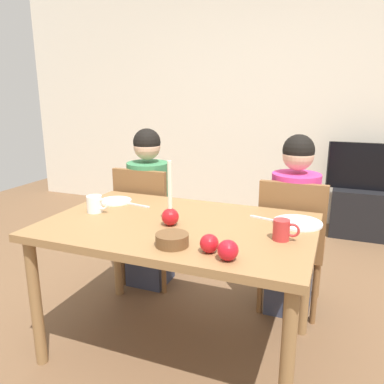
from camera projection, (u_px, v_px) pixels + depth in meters
The scene contains 19 objects.
ground_plane at pixel (179, 346), 2.19m from camera, with size 7.68×7.68×0.00m, color brown.
back_wall at pixel (271, 103), 4.20m from camera, with size 6.40×0.10×2.60m, color beige.
dining_table at pixel (178, 238), 2.02m from camera, with size 1.40×0.90×0.75m.
chair_left at pixel (147, 220), 2.78m from camera, with size 0.40×0.40×0.90m.
chair_right at pixel (292, 239), 2.42m from camera, with size 0.40×0.40×0.90m.
person_left_child at pixel (149, 211), 2.80m from camera, with size 0.30×0.30×1.17m.
person_right_child at pixel (293, 229), 2.43m from camera, with size 0.30×0.30×1.17m.
tv_stand at pixel (364, 213), 3.83m from camera, with size 0.64×0.40×0.48m, color black.
tv at pixel (370, 167), 3.71m from camera, with size 0.79×0.05×0.46m.
candle_centerpiece at pixel (170, 212), 1.95m from camera, with size 0.09×0.09×0.34m.
plate_left at pixel (115, 201), 2.38m from camera, with size 0.20×0.20×0.01m, color white.
plate_right at pixel (298, 223), 1.98m from camera, with size 0.25×0.25×0.01m, color silver.
mug_left at pixel (95, 204), 2.17m from camera, with size 0.13×0.09×0.10m.
mug_right at pixel (282, 230), 1.76m from camera, with size 0.12×0.08×0.10m.
fork_left at pixel (137, 205), 2.30m from camera, with size 0.18×0.01×0.01m, color silver.
fork_right at pixel (266, 219), 2.05m from camera, with size 0.18×0.01×0.01m, color silver.
bowl_walnuts at pixel (172, 240), 1.70m from camera, with size 0.15×0.15×0.06m, color brown.
apple_near_candle at pixel (228, 250), 1.55m from camera, with size 0.09×0.09×0.09m, color red.
apple_by_left_plate at pixel (209, 243), 1.62m from camera, with size 0.08×0.08×0.08m, color red.
Camera 1 is at (0.76, -1.73, 1.42)m, focal length 35.58 mm.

